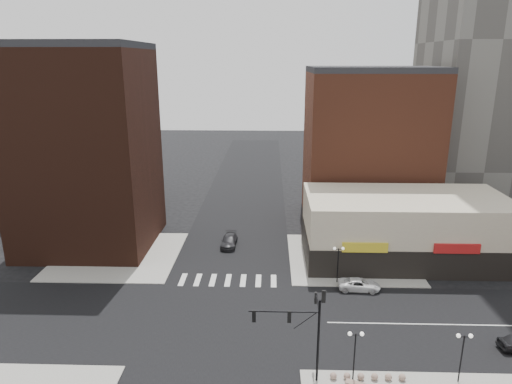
{
  "coord_description": "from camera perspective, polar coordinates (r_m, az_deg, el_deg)",
  "views": [
    {
      "loc": [
        4.48,
        -37.84,
        23.78
      ],
      "look_at": [
        3.1,
        5.95,
        11.0
      ],
      "focal_mm": 32.0,
      "sensor_mm": 36.0,
      "label": 1
    }
  ],
  "objects": [
    {
      "name": "sidewalk_nw",
      "position": [
        60.52,
        -16.79,
        -7.55
      ],
      "size": [
        15.0,
        15.0,
        0.12
      ],
      "primitive_type": "cube",
      "color": "gray",
      "rests_on": "ground"
    },
    {
      "name": "building_nw_low",
      "position": [
        82.51,
        -24.51,
        2.33
      ],
      "size": [
        20.0,
        18.0,
        12.0
      ],
      "primitive_type": "cube",
      "color": "#351A10",
      "rests_on": "ground"
    },
    {
      "name": "building_ne_row",
      "position": [
        59.03,
        18.0,
        -4.87
      ],
      "size": [
        24.2,
        12.2,
        8.0
      ],
      "color": "beige",
      "rests_on": "ground"
    },
    {
      "name": "sidewalk_ne",
      "position": [
        58.33,
        11.65,
        -8.09
      ],
      "size": [
        15.0,
        15.0,
        0.12
      ],
      "primitive_type": "cube",
      "color": "gray",
      "rests_on": "ground"
    },
    {
      "name": "building_nw",
      "position": [
        62.07,
        -20.54,
        4.76
      ],
      "size": [
        16.0,
        15.0,
        25.0
      ],
      "primitive_type": "cube",
      "color": "#351A10",
      "rests_on": "ground"
    },
    {
      "name": "bollard_row",
      "position": [
        38.68,
        13.79,
        -21.49
      ],
      "size": [
        5.78,
        0.53,
        0.53
      ],
      "color": "gray",
      "rests_on": "sidewalk_se"
    },
    {
      "name": "building_ne_midrise",
      "position": [
        70.06,
        13.79,
        5.28
      ],
      "size": [
        18.0,
        15.0,
        22.0
      ],
      "primitive_type": "cube",
      "color": "brown",
      "rests_on": "ground"
    },
    {
      "name": "road_ns",
      "position": [
        44.91,
        -4.37,
        -15.74
      ],
      "size": [
        14.0,
        200.0,
        0.02
      ],
      "primitive_type": "cube",
      "color": "black",
      "rests_on": "ground"
    },
    {
      "name": "street_lamp_se_b",
      "position": [
        39.0,
        24.48,
        -17.06
      ],
      "size": [
        1.22,
        0.32,
        4.16
      ],
      "color": "black",
      "rests_on": "sidewalk_se"
    },
    {
      "name": "street_lamp_se_a",
      "position": [
        36.78,
        12.3,
        -18.01
      ],
      "size": [
        1.22,
        0.32,
        4.16
      ],
      "color": "black",
      "rests_on": "sidewalk_se"
    },
    {
      "name": "road_ew",
      "position": [
        44.91,
        -4.37,
        -15.75
      ],
      "size": [
        200.0,
        14.0,
        0.02
      ],
      "primitive_type": "cube",
      "color": "black",
      "rests_on": "ground"
    },
    {
      "name": "dark_sedan_north",
      "position": [
        60.71,
        -3.38,
        -6.12
      ],
      "size": [
        2.1,
        4.82,
        1.38
      ],
      "primitive_type": "imported",
      "rotation": [
        0.0,
        0.0,
        -0.04
      ],
      "color": "black",
      "rests_on": "ground"
    },
    {
      "name": "street_lamp_ne",
      "position": [
        50.77,
        10.26,
        -7.82
      ],
      "size": [
        1.22,
        0.32,
        4.16
      ],
      "color": "black",
      "rests_on": "sidewalk_ne"
    },
    {
      "name": "white_suv",
      "position": [
        50.95,
        12.79,
        -11.22
      ],
      "size": [
        4.54,
        2.3,
        1.23
      ],
      "primitive_type": "imported",
      "rotation": [
        0.0,
        0.0,
        1.51
      ],
      "color": "white",
      "rests_on": "ground"
    },
    {
      "name": "ground",
      "position": [
        44.91,
        -4.37,
        -15.76
      ],
      "size": [
        240.0,
        240.0,
        0.0
      ],
      "primitive_type": "plane",
      "color": "black",
      "rests_on": "ground"
    },
    {
      "name": "traffic_signal",
      "position": [
        35.53,
        6.21,
        -15.82
      ],
      "size": [
        5.59,
        3.09,
        7.77
      ],
      "color": "black",
      "rests_on": "ground"
    }
  ]
}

